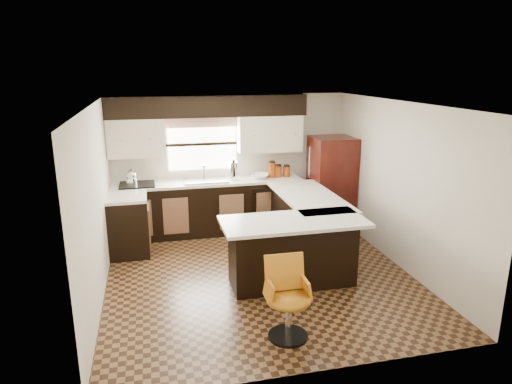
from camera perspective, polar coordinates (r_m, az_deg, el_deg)
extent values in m
plane|color=#49301A|center=(6.60, 0.39, -10.33)|extent=(4.40, 4.40, 0.00)
plane|color=silver|center=(5.96, 0.43, 10.93)|extent=(4.40, 4.40, 0.00)
plane|color=beige|center=(8.27, -3.21, 3.76)|extent=(4.40, 0.00, 4.40)
plane|color=beige|center=(4.19, 7.61, -8.17)|extent=(4.40, 0.00, 4.40)
plane|color=beige|center=(6.05, -19.32, -1.46)|extent=(0.00, 4.40, 4.40)
plane|color=beige|center=(6.96, 17.46, 0.84)|extent=(0.00, 4.40, 4.40)
cube|color=black|center=(8.10, -5.89, -2.02)|extent=(3.30, 0.60, 0.90)
cube|color=black|center=(7.44, -15.60, -4.13)|extent=(0.60, 0.70, 0.90)
cube|color=silver|center=(7.97, -5.98, 1.22)|extent=(3.30, 0.60, 0.04)
cube|color=silver|center=(7.30, -15.87, -0.63)|extent=(0.60, 0.70, 0.04)
cube|color=black|center=(7.89, -6.00, 10.63)|extent=(3.40, 0.35, 0.36)
cube|color=beige|center=(7.88, -14.78, 6.55)|extent=(0.94, 0.35, 0.64)
cube|color=beige|center=(8.15, 1.71, 7.33)|extent=(1.14, 0.35, 0.64)
cube|color=white|center=(8.11, -6.72, 5.97)|extent=(1.20, 0.02, 0.90)
cube|color=#D19B93|center=(8.02, -6.77, 8.68)|extent=(1.30, 0.06, 0.18)
cube|color=#B2B2B7|center=(7.94, -6.33, 1.43)|extent=(0.75, 0.45, 0.03)
cube|color=black|center=(8.02, 1.49, -2.27)|extent=(0.58, 0.03, 0.78)
cube|color=black|center=(7.89, -14.64, 0.91)|extent=(0.58, 0.50, 0.02)
cube|color=black|center=(7.22, 6.19, -4.24)|extent=(0.60, 1.95, 0.90)
cube|color=black|center=(6.20, 4.57, -7.58)|extent=(1.65, 0.60, 0.90)
cube|color=silver|center=(7.09, 6.68, -0.60)|extent=(0.84, 1.95, 0.04)
cube|color=silver|center=(5.94, 4.74, -3.72)|extent=(1.89, 0.84, 0.04)
cube|color=#380E09|center=(8.27, 9.38, 1.02)|extent=(0.72, 0.69, 1.68)
cylinder|color=silver|center=(8.00, -2.82, 2.66)|extent=(0.14, 0.14, 0.31)
imported|color=white|center=(8.12, 0.49, 2.01)|extent=(0.39, 0.39, 0.08)
cylinder|color=maroon|center=(8.17, 1.98, 2.78)|extent=(0.13, 0.13, 0.27)
cylinder|color=maroon|center=(8.21, 2.77, 2.58)|extent=(0.14, 0.14, 0.20)
cylinder|color=maroon|center=(8.26, 3.84, 2.58)|extent=(0.13, 0.13, 0.18)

